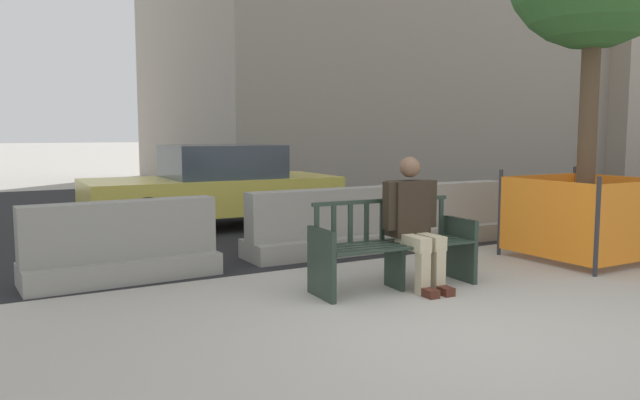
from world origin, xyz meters
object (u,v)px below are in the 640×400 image
(jersey_barrier_right, at_px, (442,218))
(seated_person, at_px, (414,219))
(jersey_barrier_centre, at_px, (322,228))
(jersey_barrier_left, at_px, (122,248))
(street_bench, at_px, (393,249))
(car_taxi_near, at_px, (215,187))
(construction_fence, at_px, (584,215))

(jersey_barrier_right, bearing_deg, seated_person, -136.74)
(jersey_barrier_centre, distance_m, jersey_barrier_left, 2.52)
(seated_person, distance_m, jersey_barrier_centre, 1.93)
(street_bench, height_order, jersey_barrier_centre, street_bench)
(jersey_barrier_left, xyz_separation_m, car_taxi_near, (2.17, 3.05, 0.32))
(jersey_barrier_centre, distance_m, car_taxi_near, 2.95)
(construction_fence, bearing_deg, jersey_barrier_centre, 145.70)
(street_bench, xyz_separation_m, jersey_barrier_right, (2.22, 1.83, -0.06))
(street_bench, xyz_separation_m, construction_fence, (2.90, 0.01, 0.15))
(seated_person, height_order, jersey_barrier_left, seated_person)
(seated_person, relative_size, jersey_barrier_right, 0.65)
(street_bench, bearing_deg, jersey_barrier_left, 143.44)
(jersey_barrier_centre, xyz_separation_m, construction_fence, (2.67, -1.82, 0.20))
(seated_person, bearing_deg, jersey_barrier_right, 43.26)
(street_bench, height_order, seated_person, seated_person)
(jersey_barrier_centre, xyz_separation_m, car_taxi_near, (-0.34, 2.91, 0.32))
(jersey_barrier_centre, bearing_deg, car_taxi_near, 96.75)
(street_bench, height_order, jersey_barrier_right, street_bench)
(street_bench, bearing_deg, jersey_barrier_right, 39.59)
(street_bench, relative_size, seated_person, 1.30)
(jersey_barrier_centre, relative_size, construction_fence, 1.38)
(seated_person, relative_size, car_taxi_near, 0.32)
(seated_person, distance_m, construction_fence, 2.71)
(seated_person, bearing_deg, construction_fence, 1.61)
(jersey_barrier_left, xyz_separation_m, jersey_barrier_right, (4.50, 0.14, 0.00))
(jersey_barrier_centre, relative_size, jersey_barrier_left, 0.99)
(street_bench, relative_size, construction_fence, 1.18)
(jersey_barrier_centre, bearing_deg, construction_fence, -34.30)
(car_taxi_near, bearing_deg, jersey_barrier_right, -51.19)
(jersey_barrier_left, relative_size, jersey_barrier_right, 1.00)
(jersey_barrier_left, height_order, car_taxi_near, car_taxi_near)
(seated_person, xyz_separation_m, car_taxi_near, (-0.32, 4.81, -0.03))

